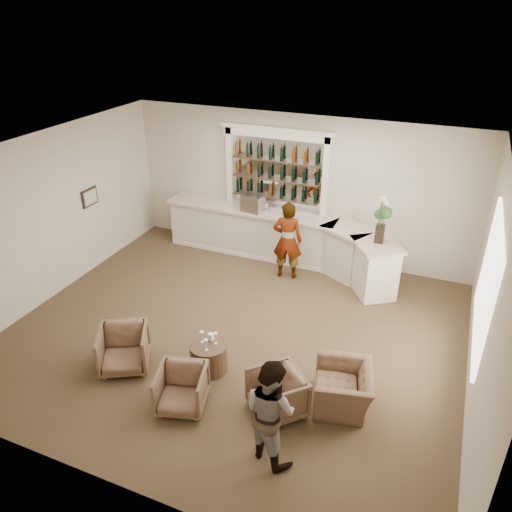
{
  "coord_description": "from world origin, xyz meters",
  "views": [
    {
      "loc": [
        3.25,
        -6.75,
        5.53
      ],
      "look_at": [
        0.05,
        0.9,
        1.17
      ],
      "focal_mm": 35.0,
      "sensor_mm": 36.0,
      "label": 1
    }
  ],
  "objects_px": {
    "armchair_center": "(182,389)",
    "armchair_left": "(124,349)",
    "flower_vase": "(382,216)",
    "cocktail_table": "(209,357)",
    "espresso_machine": "(253,203)",
    "guest": "(270,411)",
    "armchair_right": "(277,394)",
    "armchair_far": "(343,388)",
    "sommelier": "(287,240)",
    "bar_counter": "(282,238)"
  },
  "relations": [
    {
      "from": "espresso_machine",
      "to": "armchair_right",
      "type": "bearing_deg",
      "value": -57.74
    },
    {
      "from": "cocktail_table",
      "to": "armchair_right",
      "type": "bearing_deg",
      "value": -18.6
    },
    {
      "from": "flower_vase",
      "to": "cocktail_table",
      "type": "bearing_deg",
      "value": -119.79
    },
    {
      "from": "armchair_left",
      "to": "armchair_right",
      "type": "bearing_deg",
      "value": -28.49
    },
    {
      "from": "flower_vase",
      "to": "armchair_far",
      "type": "bearing_deg",
      "value": -86.74
    },
    {
      "from": "armchair_center",
      "to": "armchair_left",
      "type": "bearing_deg",
      "value": 146.4
    },
    {
      "from": "guest",
      "to": "flower_vase",
      "type": "xyz_separation_m",
      "value": [
        0.47,
        4.76,
        0.91
      ]
    },
    {
      "from": "bar_counter",
      "to": "armchair_right",
      "type": "relative_size",
      "value": 7.58
    },
    {
      "from": "bar_counter",
      "to": "sommelier",
      "type": "height_order",
      "value": "sommelier"
    },
    {
      "from": "armchair_far",
      "to": "armchair_left",
      "type": "bearing_deg",
      "value": -94.87
    },
    {
      "from": "cocktail_table",
      "to": "armchair_far",
      "type": "height_order",
      "value": "armchair_far"
    },
    {
      "from": "cocktail_table",
      "to": "flower_vase",
      "type": "relative_size",
      "value": 0.62
    },
    {
      "from": "sommelier",
      "to": "guest",
      "type": "relative_size",
      "value": 1.11
    },
    {
      "from": "flower_vase",
      "to": "sommelier",
      "type": "bearing_deg",
      "value": -176.54
    },
    {
      "from": "armchair_center",
      "to": "bar_counter",
      "type": "bearing_deg",
      "value": 76.49
    },
    {
      "from": "bar_counter",
      "to": "armchair_left",
      "type": "relative_size",
      "value": 7.13
    },
    {
      "from": "armchair_right",
      "to": "armchair_far",
      "type": "relative_size",
      "value": 0.79
    },
    {
      "from": "armchair_far",
      "to": "flower_vase",
      "type": "bearing_deg",
      "value": 169.53
    },
    {
      "from": "armchair_right",
      "to": "armchair_far",
      "type": "xyz_separation_m",
      "value": [
        0.86,
        0.54,
        -0.03
      ]
    },
    {
      "from": "armchair_left",
      "to": "armchair_far",
      "type": "relative_size",
      "value": 0.84
    },
    {
      "from": "armchair_center",
      "to": "armchair_right",
      "type": "bearing_deg",
      "value": 1.99
    },
    {
      "from": "sommelier",
      "to": "espresso_machine",
      "type": "relative_size",
      "value": 3.81
    },
    {
      "from": "bar_counter",
      "to": "armchair_center",
      "type": "height_order",
      "value": "bar_counter"
    },
    {
      "from": "cocktail_table",
      "to": "armchair_left",
      "type": "relative_size",
      "value": 0.76
    },
    {
      "from": "bar_counter",
      "to": "armchair_center",
      "type": "xyz_separation_m",
      "value": [
        0.22,
        -4.97,
        -0.24
      ]
    },
    {
      "from": "bar_counter",
      "to": "armchair_left",
      "type": "distance_m",
      "value": 4.69
    },
    {
      "from": "guest",
      "to": "armchair_far",
      "type": "bearing_deg",
      "value": -92.42
    },
    {
      "from": "armchair_right",
      "to": "flower_vase",
      "type": "height_order",
      "value": "flower_vase"
    },
    {
      "from": "bar_counter",
      "to": "armchair_far",
      "type": "height_order",
      "value": "bar_counter"
    },
    {
      "from": "armchair_center",
      "to": "armchair_far",
      "type": "distance_m",
      "value": 2.41
    },
    {
      "from": "cocktail_table",
      "to": "espresso_machine",
      "type": "bearing_deg",
      "value": 102.79
    },
    {
      "from": "cocktail_table",
      "to": "espresso_machine",
      "type": "distance_m",
      "value": 4.28
    },
    {
      "from": "armchair_right",
      "to": "bar_counter",
      "type": "bearing_deg",
      "value": 153.12
    },
    {
      "from": "cocktail_table",
      "to": "armchair_center",
      "type": "relative_size",
      "value": 0.84
    },
    {
      "from": "armchair_center",
      "to": "armchair_right",
      "type": "relative_size",
      "value": 0.97
    },
    {
      "from": "sommelier",
      "to": "flower_vase",
      "type": "relative_size",
      "value": 1.77
    },
    {
      "from": "guest",
      "to": "armchair_center",
      "type": "xyz_separation_m",
      "value": [
        -1.53,
        0.32,
        -0.45
      ]
    },
    {
      "from": "sommelier",
      "to": "armchair_center",
      "type": "relative_size",
      "value": 2.4
    },
    {
      "from": "cocktail_table",
      "to": "armchair_right",
      "type": "height_order",
      "value": "armchair_right"
    },
    {
      "from": "flower_vase",
      "to": "guest",
      "type": "bearing_deg",
      "value": -95.66
    },
    {
      "from": "armchair_left",
      "to": "armchair_right",
      "type": "relative_size",
      "value": 1.06
    },
    {
      "from": "guest",
      "to": "armchair_right",
      "type": "xyz_separation_m",
      "value": [
        -0.19,
        0.76,
        -0.44
      ]
    },
    {
      "from": "armchair_far",
      "to": "espresso_machine",
      "type": "distance_m",
      "value": 5.15
    },
    {
      "from": "espresso_machine",
      "to": "cocktail_table",
      "type": "bearing_deg",
      "value": -71.87
    },
    {
      "from": "flower_vase",
      "to": "armchair_center",
      "type": "bearing_deg",
      "value": -114.33
    },
    {
      "from": "armchair_center",
      "to": "flower_vase",
      "type": "bearing_deg",
      "value": 49.63
    },
    {
      "from": "sommelier",
      "to": "espresso_machine",
      "type": "height_order",
      "value": "sommelier"
    },
    {
      "from": "sommelier",
      "to": "armchair_far",
      "type": "bearing_deg",
      "value": 112.11
    },
    {
      "from": "bar_counter",
      "to": "flower_vase",
      "type": "bearing_deg",
      "value": -13.46
    },
    {
      "from": "cocktail_table",
      "to": "sommelier",
      "type": "xyz_separation_m",
      "value": [
        0.14,
        3.42,
        0.62
      ]
    }
  ]
}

